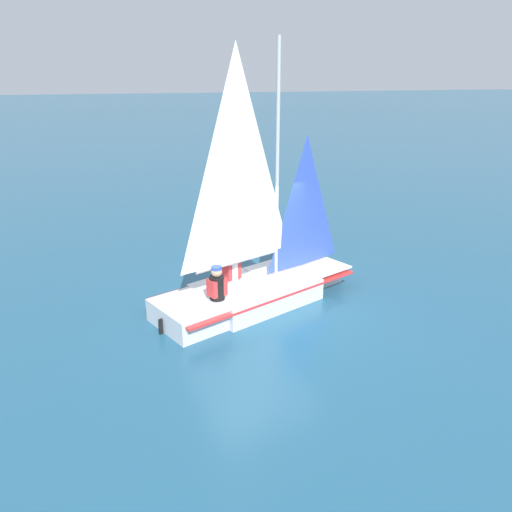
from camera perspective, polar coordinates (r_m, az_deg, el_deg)
The scene contains 4 objects.
ground_plane at distance 11.07m, azimuth 0.00°, elevation -5.18°, with size 260.00×260.00×0.00m, color #235675.
sailboat_main at distance 10.79m, azimuth -0.13°, elevation -2.05°, with size 3.13×4.80×5.43m.
sailor_helm at distance 10.83m, azimuth -2.80°, elevation -2.22°, with size 0.39×0.41×1.16m.
sailor_crew at distance 10.03m, azimuth -4.47°, elevation -4.06°, with size 0.39×0.41×1.16m.
Camera 1 is at (-9.49, 3.21, 4.72)m, focal length 35.00 mm.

